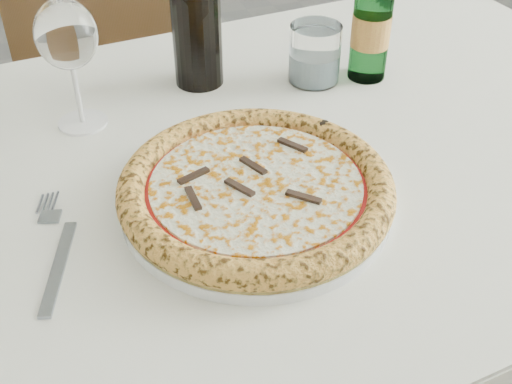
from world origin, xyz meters
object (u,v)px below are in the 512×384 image
plate (256,200)px  tumbler (315,57)px  chair_far (102,75)px  beer_bottle (372,21)px  pizza (256,188)px  wine_bottle (195,1)px  dining_table (231,217)px  wine_glass (67,38)px

plate → tumbler: bearing=54.0°
chair_far → beer_bottle: size_ratio=4.22×
pizza → tumbler: bearing=54.0°
chair_far → wine_bottle: bearing=-79.4°
plate → wine_bottle: wine_bottle is taller
pizza → wine_bottle: size_ratio=1.06×
dining_table → tumbler: bearing=40.0°
chair_far → beer_bottle: (0.34, -0.59, 0.31)m
chair_far → wine_bottle: size_ratio=3.16×
dining_table → wine_glass: (-0.16, 0.15, 0.22)m
pizza → dining_table: bearing=90.0°
plate → pizza: size_ratio=0.98×
dining_table → chair_far: bearing=95.9°
beer_bottle → wine_bottle: size_ratio=0.75×
chair_far → beer_bottle: 0.75m
pizza → wine_glass: 0.31m
chair_far → plate: 0.86m
plate → tumbler: (0.19, 0.26, 0.03)m
tumbler → beer_bottle: (0.08, -0.02, 0.05)m
dining_table → wine_glass: size_ratio=8.00×
dining_table → chair_far: 0.74m
chair_far → beer_bottle: bearing=-59.8°
wine_glass → plate: bearing=-57.0°
beer_bottle → chair_far: bearing=120.2°
dining_table → chair_far: (-0.07, 0.72, -0.13)m
chair_far → wine_glass: (-0.09, -0.58, 0.35)m
wine_glass → beer_bottle: beer_bottle is taller
chair_far → wine_bottle: wine_bottle is taller
wine_bottle → tumbler: bearing=-18.0°
plate → tumbler: 0.32m
tumbler → beer_bottle: beer_bottle is taller
plate → chair_far: bearing=95.2°
pizza → beer_bottle: (0.27, 0.24, 0.06)m
wine_glass → tumbler: wine_glass is taller
plate → dining_table: bearing=90.0°
dining_table → wine_bottle: bearing=84.0°
dining_table → wine_bottle: 0.31m
dining_table → tumbler: (0.19, 0.16, 0.13)m
wine_glass → pizza: bearing=-57.0°
dining_table → plate: (0.00, -0.10, 0.11)m
dining_table → chair_far: size_ratio=1.51×
chair_far → wine_bottle: (0.10, -0.51, 0.35)m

